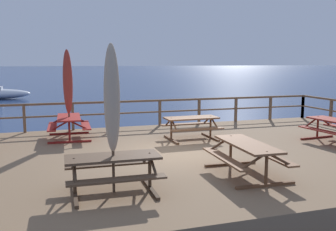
{
  "coord_description": "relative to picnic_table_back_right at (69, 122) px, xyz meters",
  "views": [
    {
      "loc": [
        -3.39,
        -10.07,
        3.34
      ],
      "look_at": [
        0.0,
        0.72,
        1.7
      ],
      "focal_mm": 39.7,
      "sensor_mm": 36.0,
      "label": 1
    }
  ],
  "objects": [
    {
      "name": "patio_umbrella_short_mid",
      "position": [
        0.01,
        -0.04,
        1.39
      ],
      "size": [
        0.32,
        0.32,
        3.06
      ],
      "color": "#4C3828",
      "rests_on": "wooden_deck"
    },
    {
      "name": "picnic_table_mid_centre",
      "position": [
        0.59,
        -5.86,
        0.0
      ],
      "size": [
        1.91,
        1.44,
        0.78
      ],
      "color": "brown",
      "rests_on": "wooden_deck"
    },
    {
      "name": "wooden_deck",
      "position": [
        2.86,
        -3.06,
        -0.91
      ],
      "size": [
        16.18,
        9.63,
        0.7
      ],
      "primitive_type": "cube",
      "color": "#846647",
      "rests_on": "ground"
    },
    {
      "name": "patio_umbrella_tall_back_right",
      "position": [
        0.6,
        -5.84,
        1.35
      ],
      "size": [
        0.32,
        0.32,
        3.0
      ],
      "color": "#4C3828",
      "rests_on": "wooden_deck"
    },
    {
      "name": "picnic_table_front_right",
      "position": [
        3.77,
        -5.61,
        0.01
      ],
      "size": [
        1.46,
        2.14,
        0.78
      ],
      "color": "brown",
      "rests_on": "wooden_deck"
    },
    {
      "name": "picnic_table_mid_left",
      "position": [
        3.99,
        -1.4,
        -0.0
      ],
      "size": [
        1.83,
        1.42,
        0.78
      ],
      "color": "brown",
      "rests_on": "wooden_deck"
    },
    {
      "name": "picnic_table_back_right",
      "position": [
        0.0,
        0.0,
        0.0
      ],
      "size": [
        1.47,
        1.93,
        0.78
      ],
      "color": "maroon",
      "rests_on": "wooden_deck"
    },
    {
      "name": "picnic_table_mid_right",
      "position": [
        8.3,
        -3.39,
        0.0
      ],
      "size": [
        1.58,
        2.07,
        0.78
      ],
      "color": "maroon",
      "rests_on": "wooden_deck"
    },
    {
      "name": "railing_waterside_far",
      "position": [
        2.86,
        1.61,
        0.19
      ],
      "size": [
        15.98,
        0.1,
        1.09
      ],
      "color": "brown",
      "rests_on": "wooden_deck"
    },
    {
      "name": "ground_plane",
      "position": [
        2.86,
        -3.06,
        -1.26
      ],
      "size": [
        600.0,
        600.0,
        0.0
      ],
      "primitive_type": "plane",
      "color": "navy"
    }
  ]
}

